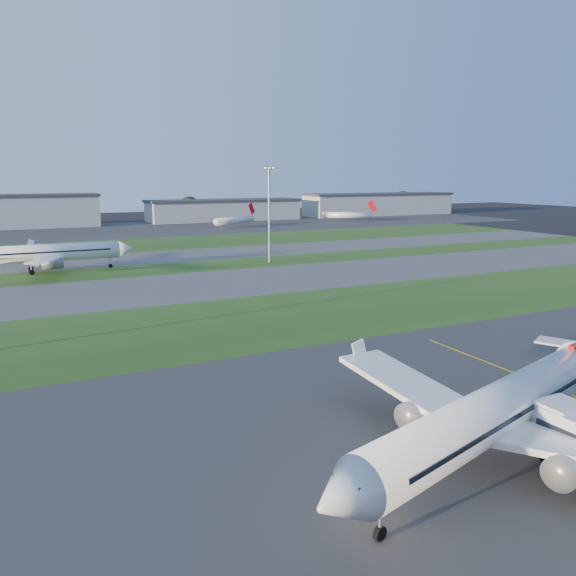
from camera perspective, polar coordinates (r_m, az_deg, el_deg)
grass_strip_a at (r=98.08m, az=3.63°, el=-2.41°), size 300.00×34.00×0.01m
taxiway_a at (r=127.12m, az=-3.78°, el=0.75°), size 300.00×32.00×0.01m
grass_strip_b at (r=150.22m, az=-7.43°, el=2.31°), size 300.00×18.00×0.01m
taxiway_b at (r=170.98m, az=-9.82°, el=3.32°), size 300.00×26.00×0.01m
grass_strip_c at (r=202.62m, az=-12.49°, el=4.44°), size 300.00×40.00×0.01m
apron_far at (r=261.01m, az=-15.68°, el=5.77°), size 400.00×80.00×0.01m
airliner_parked at (r=49.26m, az=20.37°, el=-11.76°), size 39.92×33.57×12.78m
airliner_taxiing at (r=149.90m, az=-23.40°, el=3.24°), size 42.08×35.74×13.14m
mini_jet_near at (r=262.85m, az=-5.43°, el=6.89°), size 25.65×15.78×9.48m
mini_jet_far at (r=297.88m, az=6.06°, el=7.39°), size 24.90×17.09×9.48m
light_mast_centre at (r=152.29m, az=-1.93°, el=8.12°), size 3.20×0.70×25.80m
hangar_west at (r=286.02m, az=-25.86°, el=7.05°), size 71.40×23.00×15.20m
hangar_east at (r=303.96m, az=-6.50°, el=7.90°), size 81.60×23.00×11.20m
hangar_far_east at (r=350.52m, az=9.23°, el=8.43°), size 96.90×23.00×13.20m
tree_mid_west at (r=298.37m, az=-21.03°, el=7.20°), size 9.90×9.90×10.80m
tree_mid_east at (r=312.55m, az=-10.00°, el=8.11°), size 11.55×11.55×12.60m
tree_east at (r=339.52m, az=2.46°, el=8.39°), size 10.45×10.45×11.40m
tree_far_east at (r=381.17m, az=11.56°, el=8.69°), size 12.65×12.65×13.80m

